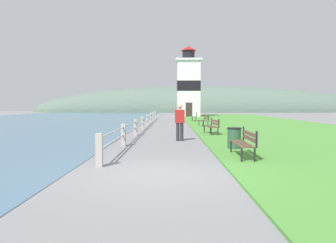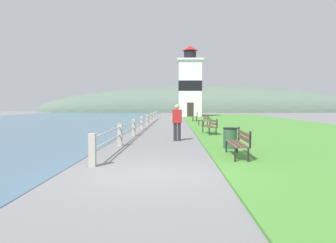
# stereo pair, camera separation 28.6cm
# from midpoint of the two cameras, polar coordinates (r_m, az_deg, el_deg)

# --- Properties ---
(ground_plane) EXTENTS (160.00, 160.00, 0.00)m
(ground_plane) POSITION_cam_midpoint_polar(r_m,az_deg,el_deg) (8.03, -2.69, -9.23)
(ground_plane) COLOR slate
(grass_verge) EXTENTS (12.00, 57.44, 0.06)m
(grass_verge) POSITION_cam_midpoint_polar(r_m,az_deg,el_deg) (28.01, 15.68, -0.58)
(grass_verge) COLOR #4C8E38
(grass_verge) RESTS_ON ground_plane
(seawall_railing) EXTENTS (0.18, 31.73, 0.91)m
(seawall_railing) POSITION_cam_midpoint_polar(r_m,az_deg,el_deg) (24.73, -4.32, 0.24)
(seawall_railing) COLOR #A8A399
(seawall_railing) RESTS_ON ground_plane
(park_bench_near) EXTENTS (0.51, 1.92, 0.94)m
(park_bench_near) POSITION_cam_midpoint_polar(r_m,az_deg,el_deg) (10.56, 12.47, -3.40)
(park_bench_near) COLOR brown
(park_bench_near) RESTS_ON ground_plane
(park_bench_midway) EXTENTS (0.66, 1.89, 0.94)m
(park_bench_midway) POSITION_cam_midpoint_polar(r_m,az_deg,el_deg) (18.58, 7.29, -0.65)
(park_bench_midway) COLOR brown
(park_bench_midway) RESTS_ON ground_plane
(park_bench_far) EXTENTS (0.63, 1.83, 0.94)m
(park_bench_far) POSITION_cam_midpoint_polar(r_m,az_deg,el_deg) (25.38, 6.04, 0.31)
(park_bench_far) COLOR brown
(park_bench_far) RESTS_ON ground_plane
(park_bench_by_lighthouse) EXTENTS (0.62, 1.80, 0.94)m
(park_bench_by_lighthouse) POSITION_cam_midpoint_polar(r_m,az_deg,el_deg) (33.19, 4.48, 0.93)
(park_bench_by_lighthouse) COLOR brown
(park_bench_by_lighthouse) RESTS_ON ground_plane
(lighthouse) EXTENTS (3.66, 3.66, 10.03)m
(lighthouse) POSITION_cam_midpoint_polar(r_m,az_deg,el_deg) (46.89, 3.40, 6.31)
(lighthouse) COLOR white
(lighthouse) RESTS_ON ground_plane
(person_strolling) EXTENTS (0.44, 0.28, 1.72)m
(person_strolling) POSITION_cam_midpoint_polar(r_m,az_deg,el_deg) (15.32, 1.54, 0.08)
(person_strolling) COLOR #28282D
(person_strolling) RESTS_ON ground_plane
(trash_bin) EXTENTS (0.54, 0.54, 0.84)m
(trash_bin) POSITION_cam_midpoint_polar(r_m,az_deg,el_deg) (12.49, 10.81, -2.95)
(trash_bin) COLOR #2D5138
(trash_bin) RESTS_ON ground_plane
(distant_hillside) EXTENTS (80.00, 16.00, 12.00)m
(distant_hillside) POSITION_cam_midpoint_polar(r_m,az_deg,el_deg) (76.53, 6.23, 1.65)
(distant_hillside) COLOR #566B5B
(distant_hillside) RESTS_ON ground_plane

